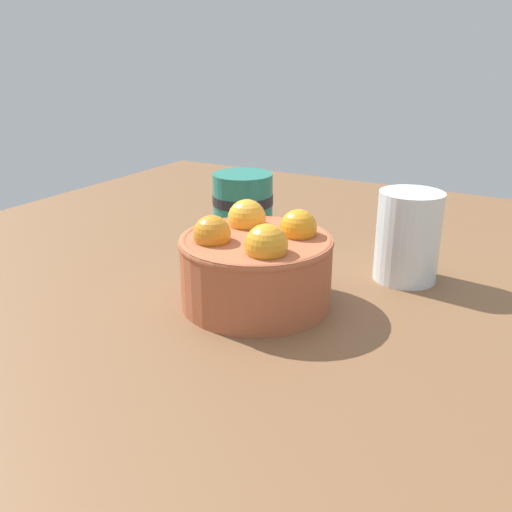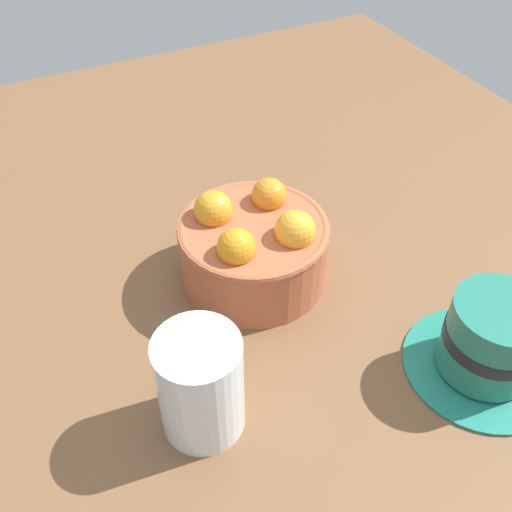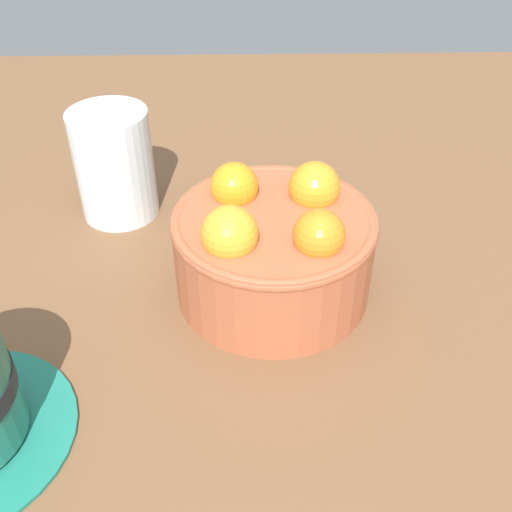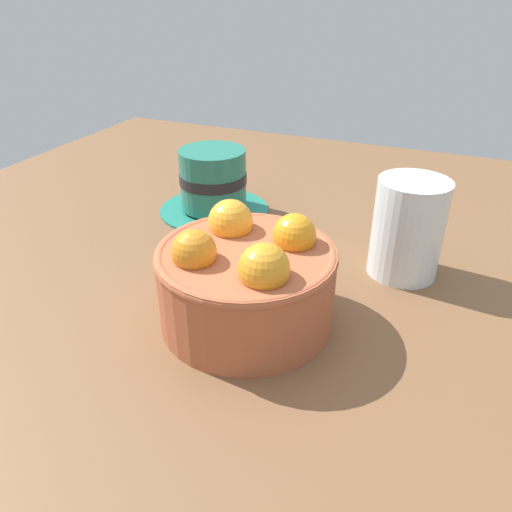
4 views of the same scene
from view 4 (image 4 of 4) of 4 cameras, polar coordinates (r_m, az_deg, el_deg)
name	(u,v)px [view 4 (image 4 of 4)]	position (r cm, az deg, el deg)	size (l,w,h in cm)	color
ground_plane	(247,338)	(46.75, -1.07, -9.44)	(117.44, 107.08, 4.28)	brown
terracotta_bowl	(246,278)	(42.92, -1.14, -2.61)	(15.70, 15.70, 9.98)	#AD5938
coffee_cup	(213,184)	(65.17, -4.98, 8.38)	(14.51, 14.51, 8.35)	#1F7967
water_glass	(408,228)	(52.23, 17.21, 3.09)	(7.18, 7.18, 10.29)	silver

